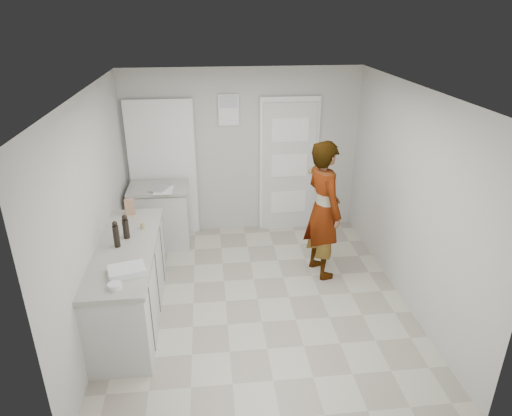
{
  "coord_description": "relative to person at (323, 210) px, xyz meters",
  "views": [
    {
      "loc": [
        -0.52,
        -4.6,
        3.26
      ],
      "look_at": [
        0.02,
        0.4,
        1.04
      ],
      "focal_mm": 32.0,
      "sensor_mm": 36.0,
      "label": 1
    }
  ],
  "objects": [
    {
      "name": "oil_cruet_b",
      "position": [
        -2.42,
        -0.74,
        0.16
      ],
      "size": [
        0.07,
        0.07,
        0.3
      ],
      "color": "black",
      "rests_on": "main_counter"
    },
    {
      "name": "person",
      "position": [
        0.0,
        0.0,
        0.0
      ],
      "size": [
        0.6,
        0.76,
        1.81
      ],
      "primitive_type": "imported",
      "rotation": [
        0.0,
        0.0,
        1.85
      ],
      "color": "silver",
      "rests_on": "ground"
    },
    {
      "name": "cake_mix_box",
      "position": [
        -2.4,
        0.08,
        0.12
      ],
      "size": [
        0.13,
        0.07,
        0.2
      ],
      "primitive_type": "cube",
      "rotation": [
        0.0,
        0.0,
        0.15
      ],
      "color": "#A27651",
      "rests_on": "main_counter"
    },
    {
      "name": "spice_jar",
      "position": [
        -2.21,
        -0.33,
        0.06
      ],
      "size": [
        0.05,
        0.05,
        0.07
      ],
      "primitive_type": "cylinder",
      "color": "tan",
      "rests_on": "main_counter"
    },
    {
      "name": "oil_cruet_a",
      "position": [
        -2.35,
        -0.54,
        0.15
      ],
      "size": [
        0.07,
        0.07,
        0.28
      ],
      "color": "black",
      "rests_on": "main_counter"
    },
    {
      "name": "side_counter",
      "position": [
        -2.15,
        1.0,
        -0.48
      ],
      "size": [
        0.84,
        0.61,
        0.93
      ],
      "color": "silver",
      "rests_on": "ground"
    },
    {
      "name": "ground",
      "position": [
        -0.9,
        -0.55,
        -0.91
      ],
      "size": [
        4.0,
        4.0,
        0.0
      ],
      "primitive_type": "plane",
      "color": "gray",
      "rests_on": "ground"
    },
    {
      "name": "baking_dish",
      "position": [
        -2.24,
        -1.29,
        0.05
      ],
      "size": [
        0.39,
        0.32,
        0.06
      ],
      "rotation": [
        0.0,
        0.0,
        0.27
      ],
      "color": "silver",
      "rests_on": "main_counter"
    },
    {
      "name": "main_counter",
      "position": [
        -2.35,
        -0.75,
        -0.48
      ],
      "size": [
        0.64,
        1.96,
        0.93
      ],
      "color": "silver",
      "rests_on": "ground"
    },
    {
      "name": "room_shell",
      "position": [
        -1.07,
        1.41,
        0.12
      ],
      "size": [
        4.0,
        4.0,
        4.0
      ],
      "color": "#B9B6AF",
      "rests_on": "ground"
    },
    {
      "name": "egg_bowl",
      "position": [
        -2.32,
        -1.54,
        0.04
      ],
      "size": [
        0.13,
        0.13,
        0.05
      ],
      "color": "silver",
      "rests_on": "main_counter"
    },
    {
      "name": "papers",
      "position": [
        -2.06,
        0.84,
        0.02
      ],
      "size": [
        0.27,
        0.34,
        0.01
      ],
      "primitive_type": "cube",
      "rotation": [
        0.0,
        0.0,
        -0.03
      ],
      "color": "white",
      "rests_on": "side_counter"
    }
  ]
}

